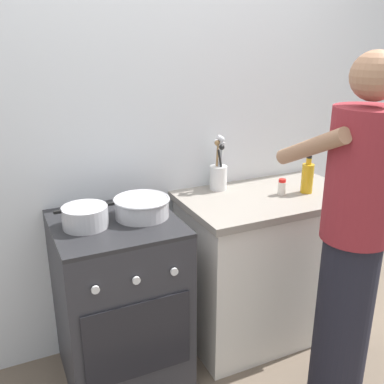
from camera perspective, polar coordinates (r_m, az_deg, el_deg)
name	(u,v)px	position (r m, az deg, el deg)	size (l,w,h in m)	color
ground	(193,369)	(2.64, 0.13, -21.93)	(6.00, 6.00, 0.00)	#6B5B4C
back_wall	(188,128)	(2.57, -0.56, 8.32)	(3.20, 0.10, 2.50)	silver
countertop	(265,265)	(2.72, 9.45, -9.26)	(1.00, 0.60, 0.90)	silver
stove_range	(120,301)	(2.38, -9.30, -13.75)	(0.60, 0.62, 0.90)	#2D2D33
pot	(85,217)	(2.12, -13.64, -3.11)	(0.28, 0.21, 0.10)	#B2B2B7
mixing_bowl	(142,206)	(2.19, -6.51, -1.87)	(0.28, 0.28, 0.10)	#B7B7BC
utensil_crock	(219,172)	(2.56, 3.45, 2.56)	(0.10, 0.10, 0.32)	silver
spice_bottle	(282,187)	(2.54, 11.54, 0.65)	(0.04, 0.04, 0.09)	silver
oil_bottle	(307,177)	(2.59, 14.68, 1.84)	(0.07, 0.07, 0.22)	gold
person	(352,246)	(2.12, 19.96, -6.54)	(0.41, 0.50, 1.70)	black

